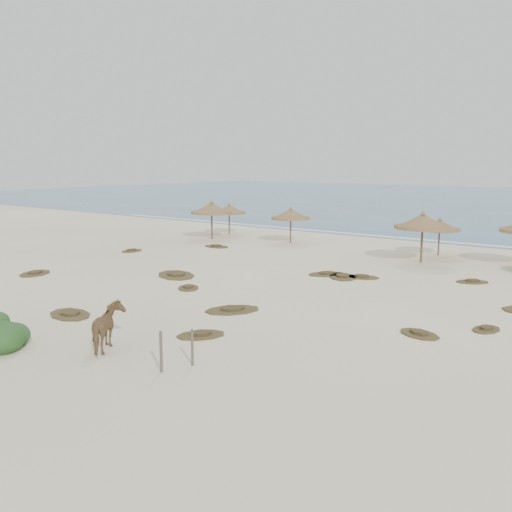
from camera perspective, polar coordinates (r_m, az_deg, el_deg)
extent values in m
plane|color=#F7EDCB|center=(24.60, -5.99, -5.03)|extent=(160.00, 160.00, 0.00)
cube|color=white|center=(46.63, 16.63, 1.52)|extent=(70.00, 0.60, 0.01)
cylinder|color=brown|center=(48.62, -2.69, 3.39)|extent=(0.11, 0.11, 1.98)
cylinder|color=olive|center=(48.54, -2.70, 4.35)|extent=(3.56, 3.56, 0.17)
cone|color=olive|center=(48.52, -2.70, 4.72)|extent=(3.44, 3.44, 0.71)
cone|color=olive|center=(48.48, -2.71, 5.22)|extent=(0.34, 0.34, 0.21)
cylinder|color=brown|center=(45.52, -4.44, 3.16)|extent=(0.13, 0.13, 2.31)
cylinder|color=olive|center=(45.43, -4.45, 4.36)|extent=(3.81, 3.81, 0.20)
cone|color=olive|center=(45.40, -4.46, 4.82)|extent=(3.69, 3.69, 0.83)
cone|color=olive|center=(45.36, -4.47, 5.44)|extent=(0.40, 0.40, 0.24)
cylinder|color=brown|center=(43.34, 3.48, 2.69)|extent=(0.12, 0.12, 2.06)
cylinder|color=olive|center=(43.25, 3.49, 3.81)|extent=(3.80, 3.80, 0.18)
cone|color=olive|center=(43.22, 3.50, 4.23)|extent=(3.67, 3.67, 0.74)
cone|color=olive|center=(43.18, 3.50, 4.82)|extent=(0.35, 0.35, 0.22)
cylinder|color=brown|center=(39.36, 17.82, 1.42)|extent=(0.11, 0.11, 1.87)
cylinder|color=olive|center=(39.27, 17.88, 2.54)|extent=(2.91, 2.91, 0.16)
cone|color=olive|center=(39.24, 17.90, 2.97)|extent=(2.81, 2.81, 0.67)
cone|color=olive|center=(39.20, 17.93, 3.55)|extent=(0.32, 0.32, 0.20)
cylinder|color=brown|center=(36.20, 16.24, 1.23)|extent=(0.14, 0.14, 2.38)
cylinder|color=olive|center=(36.08, 16.31, 2.78)|extent=(4.16, 4.16, 0.20)
cone|color=olive|center=(36.04, 16.34, 3.37)|extent=(4.02, 4.02, 0.85)
cone|color=olive|center=(35.99, 16.38, 4.18)|extent=(0.41, 0.41, 0.25)
imported|color=olive|center=(19.39, -14.59, -6.94)|extent=(1.75, 1.94, 1.53)
cylinder|color=brown|center=(17.16, -9.48, -9.43)|extent=(0.11, 0.11, 1.24)
cylinder|color=brown|center=(17.57, -6.39, -9.06)|extent=(0.11, 0.11, 1.14)
ellipsoid|color=#345B27|center=(20.55, -24.18, -7.52)|extent=(1.53, 1.53, 1.14)
ellipsoid|color=#345B27|center=(21.08, -23.16, -7.30)|extent=(1.14, 1.14, 0.86)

